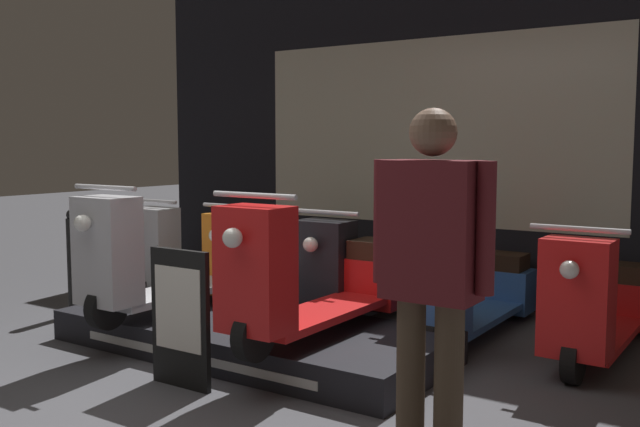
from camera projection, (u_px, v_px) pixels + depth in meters
name	position (u px, v px, depth m)	size (l,w,h in m)	color
ground_plane	(172.00, 403.00, 3.98)	(30.00, 30.00, 0.00)	#4C4C51
shop_wall_back	(430.00, 127.00, 6.56)	(6.40, 0.09, 3.20)	black
display_platform	(249.00, 336.00, 4.98)	(2.78, 1.15, 0.22)	black
scooter_display_left	(174.00, 263.00, 5.21)	(0.58, 1.80, 0.96)	black
scooter_display_right	(315.00, 281.00, 4.52)	(0.58, 1.80, 0.96)	black
scooter_backrow_0	(201.00, 258.00, 6.80)	(0.58, 1.80, 0.96)	black
scooter_backrow_1	(277.00, 267.00, 6.30)	(0.58, 1.80, 0.96)	black
scooter_backrow_2	(366.00, 277.00, 5.80)	(0.58, 1.80, 0.96)	black
scooter_backrow_3	(471.00, 290.00, 5.29)	(0.58, 1.80, 0.96)	black
scooter_backrow_4	(599.00, 306.00, 4.79)	(0.58, 1.80, 0.96)	black
person_right_browsing	(431.00, 262.00, 3.11)	(0.57, 0.23, 1.60)	#473828
price_sign_board	(180.00, 318.00, 4.22)	(0.44, 0.04, 0.83)	black
street_bollard	(74.00, 263.00, 5.98)	(0.10, 0.10, 0.90)	black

